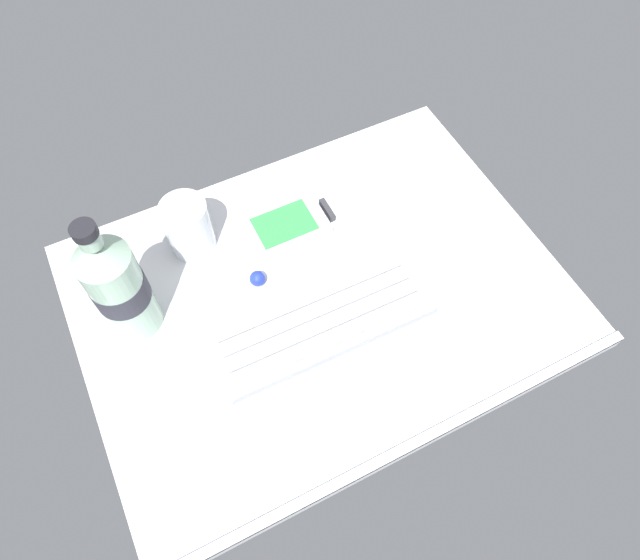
% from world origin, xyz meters
% --- Properties ---
extents(ground_plane, '(0.64, 0.48, 0.03)m').
position_xyz_m(ground_plane, '(0.00, -0.00, -0.01)').
color(ground_plane, silver).
extents(keyboard, '(0.29, 0.11, 0.02)m').
position_xyz_m(keyboard, '(-0.02, -0.04, 0.01)').
color(keyboard, '#93969B').
rests_on(keyboard, ground_plane).
extents(handheld_device, '(0.13, 0.08, 0.02)m').
position_xyz_m(handheld_device, '(0.01, 0.11, 0.01)').
color(handheld_device, silver).
rests_on(handheld_device, ground_plane).
extents(juice_cup, '(0.06, 0.06, 0.09)m').
position_xyz_m(juice_cup, '(-0.13, 0.15, 0.04)').
color(juice_cup, silver).
rests_on(juice_cup, ground_plane).
extents(water_bottle, '(0.07, 0.07, 0.21)m').
position_xyz_m(water_bottle, '(-0.23, 0.07, 0.09)').
color(water_bottle, '#9EC1A8').
rests_on(water_bottle, ground_plane).
extents(charger_block, '(0.07, 0.06, 0.02)m').
position_xyz_m(charger_block, '(0.21, 0.06, 0.01)').
color(charger_block, silver).
rests_on(charger_block, ground_plane).
extents(trackball_mouse, '(0.02, 0.02, 0.02)m').
position_xyz_m(trackball_mouse, '(-0.07, 0.05, 0.01)').
color(trackball_mouse, '#2338B2').
rests_on(trackball_mouse, ground_plane).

